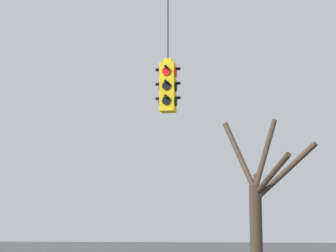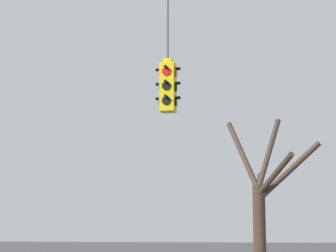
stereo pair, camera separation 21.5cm
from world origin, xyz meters
name	(u,v)px [view 1 (the left image)]	position (x,y,z in m)	size (l,w,h in m)	color
traffic_light_over_intersection	(168,86)	(-2.97, 0.10, 5.09)	(0.58, 0.58, 3.46)	yellow
bare_tree	(259,204)	(-1.50, 8.24, 2.70)	(3.44, 3.19, 5.85)	#423326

